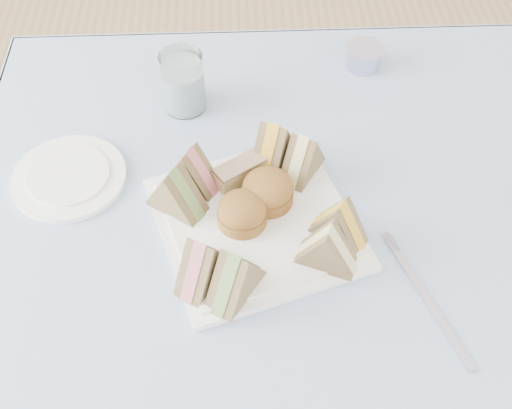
{
  "coord_description": "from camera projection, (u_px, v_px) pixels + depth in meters",
  "views": [
    {
      "loc": [
        -0.09,
        -0.52,
        1.49
      ],
      "look_at": [
        -0.07,
        0.04,
        0.8
      ],
      "focal_mm": 45.0,
      "sensor_mm": 36.0,
      "label": 1
    }
  ],
  "objects": [
    {
      "name": "sandwich_bl_a",
      "position": [
        175.0,
        189.0,
        0.91
      ],
      "size": [
        0.1,
        0.09,
        0.08
      ],
      "primitive_type": null,
      "rotation": [
        0.0,
        0.0,
        2.53
      ],
      "color": "brown",
      "rests_on": "serving_plate"
    },
    {
      "name": "pastry_slice",
      "position": [
        240.0,
        172.0,
        0.96
      ],
      "size": [
        0.08,
        0.07,
        0.04
      ],
      "primitive_type": "cube",
      "rotation": [
        0.0,
        0.0,
        0.58
      ],
      "color": "#C7BD72",
      "rests_on": "serving_plate"
    },
    {
      "name": "sandwich_fl_b",
      "position": [
        236.0,
        273.0,
        0.82
      ],
      "size": [
        0.09,
        0.1,
        0.08
      ],
      "primitive_type": null,
      "rotation": [
        0.0,
        0.0,
        0.96
      ],
      "color": "brown",
      "rests_on": "serving_plate"
    },
    {
      "name": "table",
      "position": [
        293.0,
        363.0,
        1.2
      ],
      "size": [
        0.9,
        0.9,
        0.74
      ],
      "primitive_type": "cube",
      "color": "brown",
      "rests_on": "floor"
    },
    {
      "name": "sandwich_fr_b",
      "position": [
        327.0,
        245.0,
        0.85
      ],
      "size": [
        0.09,
        0.07,
        0.07
      ],
      "primitive_type": null,
      "rotation": [
        0.0,
        0.0,
        -0.4
      ],
      "color": "brown",
      "rests_on": "serving_plate"
    },
    {
      "name": "water_glass",
      "position": [
        183.0,
        82.0,
        1.06
      ],
      "size": [
        0.08,
        0.08,
        0.1
      ],
      "primitive_type": "cylinder",
      "rotation": [
        0.0,
        0.0,
        -0.13
      ],
      "color": "white",
      "rests_on": "tablecloth"
    },
    {
      "name": "sandwich_fl_a",
      "position": [
        202.0,
        260.0,
        0.83
      ],
      "size": [
        0.08,
        0.1,
        0.08
      ],
      "primitive_type": null,
      "rotation": [
        0.0,
        0.0,
        1.0
      ],
      "color": "brown",
      "rests_on": "serving_plate"
    },
    {
      "name": "sandwich_br_b",
      "position": [
        273.0,
        144.0,
        0.96
      ],
      "size": [
        0.08,
        0.1,
        0.08
      ],
      "primitive_type": null,
      "rotation": [
        0.0,
        0.0,
        -2.06
      ],
      "color": "brown",
      "rests_on": "serving_plate"
    },
    {
      "name": "tablecloth",
      "position": [
        304.0,
        248.0,
        0.91
      ],
      "size": [
        1.02,
        1.02,
        0.01
      ],
      "primitive_type": "cube",
      "color": "#ADC4E1",
      "rests_on": "table"
    },
    {
      "name": "sandwich_fr_a",
      "position": [
        340.0,
        220.0,
        0.88
      ],
      "size": [
        0.09,
        0.08,
        0.07
      ],
      "primitive_type": null,
      "rotation": [
        0.0,
        0.0,
        -0.64
      ],
      "color": "brown",
      "rests_on": "serving_plate"
    },
    {
      "name": "side_plate",
      "position": [
        69.0,
        177.0,
        0.99
      ],
      "size": [
        0.22,
        0.22,
        0.01
      ],
      "primitive_type": "cylinder",
      "rotation": [
        0.0,
        0.0,
        -0.27
      ],
      "color": "white",
      "rests_on": "tablecloth"
    },
    {
      "name": "sandwich_bl_b",
      "position": [
        191.0,
        168.0,
        0.94
      ],
      "size": [
        0.09,
        0.08,
        0.08
      ],
      "primitive_type": null,
      "rotation": [
        0.0,
        0.0,
        2.58
      ],
      "color": "brown",
      "rests_on": "serving_plate"
    },
    {
      "name": "tea_strainer",
      "position": [
        364.0,
        58.0,
        1.15
      ],
      "size": [
        0.09,
        0.09,
        0.04
      ],
      "primitive_type": "cylinder",
      "rotation": [
        0.0,
        0.0,
        0.38
      ],
      "color": "#B5B1CE",
      "rests_on": "tablecloth"
    },
    {
      "name": "scone_left",
      "position": [
        242.0,
        212.0,
        0.9
      ],
      "size": [
        0.08,
        0.08,
        0.05
      ],
      "primitive_type": "cylinder",
      "rotation": [
        0.0,
        0.0,
        0.21
      ],
      "color": "#9B612F",
      "rests_on": "serving_plate"
    },
    {
      "name": "fork",
      "position": [
        432.0,
        308.0,
        0.84
      ],
      "size": [
        0.07,
        0.19,
        0.0
      ],
      "primitive_type": "cube",
      "rotation": [
        0.0,
        0.0,
        0.32
      ],
      "color": "#B5B1CE",
      "rests_on": "tablecloth"
    },
    {
      "name": "scone_right",
      "position": [
        268.0,
        190.0,
        0.93
      ],
      "size": [
        0.11,
        0.11,
        0.05
      ],
      "primitive_type": "cylinder",
      "rotation": [
        0.0,
        0.0,
        0.6
      ],
      "color": "#9B612F",
      "rests_on": "serving_plate"
    },
    {
      "name": "serving_plate",
      "position": [
        256.0,
        224.0,
        0.93
      ],
      "size": [
        0.34,
        0.34,
        0.01
      ],
      "primitive_type": "cube",
      "rotation": [
        0.0,
        0.0,
        0.32
      ],
      "color": "white",
      "rests_on": "tablecloth"
    },
    {
      "name": "sandwich_br_a",
      "position": [
        303.0,
        155.0,
        0.95
      ],
      "size": [
        0.08,
        0.1,
        0.08
      ],
      "primitive_type": null,
      "rotation": [
        0.0,
        0.0,
        -2.12
      ],
      "color": "brown",
      "rests_on": "serving_plate"
    }
  ]
}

